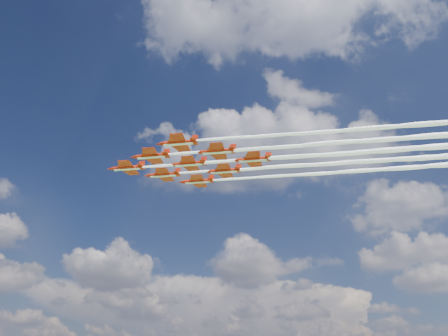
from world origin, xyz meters
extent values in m
cylinder|color=#A61B09|center=(-26.59, -0.56, 89.11)|extent=(9.11, 2.35, 1.24)
cone|color=#A61B09|center=(-32.19, -1.26, 89.11)|extent=(2.39, 1.51, 1.24)
cone|color=#A61B09|center=(-21.33, 0.10, 89.11)|extent=(1.82, 1.33, 1.13)
ellipsoid|color=black|center=(-28.83, -0.84, 89.62)|extent=(2.45, 1.31, 0.81)
cube|color=#A61B09|center=(-26.03, -0.49, 89.06)|extent=(4.87, 10.74, 0.16)
cube|color=#A61B09|center=(-22.11, 0.00, 89.11)|extent=(2.07, 4.22, 0.14)
cube|color=#A61B09|center=(-21.89, 0.03, 90.13)|extent=(1.81, 0.38, 2.03)
cube|color=white|center=(-26.59, -0.56, 88.55)|extent=(8.52, 2.05, 0.14)
cylinder|color=#A61B09|center=(-15.89, -5.97, 89.11)|extent=(9.11, 2.35, 1.24)
cone|color=#A61B09|center=(-21.48, -6.67, 89.11)|extent=(2.39, 1.51, 1.24)
cone|color=#A61B09|center=(-10.63, -5.31, 89.11)|extent=(1.82, 1.33, 1.13)
ellipsoid|color=black|center=(-18.12, -6.25, 89.62)|extent=(2.45, 1.31, 0.81)
cube|color=#A61B09|center=(-15.33, -5.90, 89.06)|extent=(4.87, 10.74, 0.16)
cube|color=#A61B09|center=(-11.41, -5.41, 89.11)|extent=(2.07, 4.22, 0.14)
cube|color=#A61B09|center=(-11.19, -5.38, 90.13)|extent=(1.81, 0.38, 2.03)
cube|color=white|center=(-15.89, -5.97, 88.55)|extent=(8.52, 2.05, 0.14)
cylinder|color=#A61B09|center=(-17.54, 7.31, 89.11)|extent=(9.11, 2.35, 1.24)
cone|color=#A61B09|center=(-23.14, 6.61, 89.11)|extent=(2.39, 1.51, 1.24)
cone|color=#A61B09|center=(-12.28, 7.97, 89.11)|extent=(1.82, 1.33, 1.13)
ellipsoid|color=black|center=(-19.78, 7.03, 89.62)|extent=(2.45, 1.31, 0.81)
cube|color=#A61B09|center=(-16.98, 7.38, 89.06)|extent=(4.87, 10.74, 0.16)
cube|color=#A61B09|center=(-13.07, 7.87, 89.11)|extent=(2.07, 4.22, 0.14)
cube|color=#A61B09|center=(-12.84, 7.90, 90.13)|extent=(1.81, 0.38, 2.03)
cube|color=white|center=(-17.54, 7.31, 88.55)|extent=(8.52, 2.05, 0.14)
cylinder|color=#A61B09|center=(-5.18, -11.38, 89.11)|extent=(9.11, 2.35, 1.24)
cone|color=#A61B09|center=(-10.78, -12.07, 89.11)|extent=(2.39, 1.51, 1.24)
cone|color=#A61B09|center=(0.08, -10.72, 89.11)|extent=(1.82, 1.33, 1.13)
ellipsoid|color=black|center=(-7.42, -11.66, 89.62)|extent=(2.45, 1.31, 0.81)
cube|color=#A61B09|center=(-4.62, -11.31, 89.06)|extent=(4.87, 10.74, 0.16)
cube|color=#A61B09|center=(-0.71, -10.82, 89.11)|extent=(2.07, 4.22, 0.14)
cube|color=#A61B09|center=(-0.48, -10.79, 90.13)|extent=(1.81, 0.38, 2.03)
cube|color=white|center=(-5.18, -11.38, 88.55)|extent=(8.52, 2.05, 0.14)
cylinder|color=#A61B09|center=(-6.84, 1.90, 89.11)|extent=(9.11, 2.35, 1.24)
cone|color=#A61B09|center=(-12.43, 1.21, 89.11)|extent=(2.39, 1.51, 1.24)
cone|color=#A61B09|center=(-1.58, 2.56, 89.11)|extent=(1.82, 1.33, 1.13)
ellipsoid|color=black|center=(-9.08, 1.62, 89.62)|extent=(2.45, 1.31, 0.81)
cube|color=#A61B09|center=(-6.28, 1.97, 89.06)|extent=(4.87, 10.74, 0.16)
cube|color=#A61B09|center=(-2.36, 2.46, 89.11)|extent=(2.07, 4.22, 0.14)
cube|color=#A61B09|center=(-2.14, 2.49, 90.13)|extent=(1.81, 0.38, 2.03)
cube|color=white|center=(-6.84, 1.90, 88.55)|extent=(8.52, 2.05, 0.14)
cylinder|color=#A61B09|center=(-8.50, 15.18, 89.11)|extent=(9.11, 2.35, 1.24)
cone|color=#A61B09|center=(-14.09, 14.48, 89.11)|extent=(2.39, 1.51, 1.24)
cone|color=#A61B09|center=(-3.24, 15.84, 89.11)|extent=(1.82, 1.33, 1.13)
ellipsoid|color=black|center=(-10.73, 14.90, 89.62)|extent=(2.45, 1.31, 0.81)
cube|color=#A61B09|center=(-7.94, 15.25, 89.06)|extent=(4.87, 10.74, 0.16)
cube|color=#A61B09|center=(-4.02, 15.74, 89.11)|extent=(2.07, 4.22, 0.14)
cube|color=#A61B09|center=(-3.80, 15.77, 90.13)|extent=(1.81, 0.38, 2.03)
cube|color=white|center=(-8.50, 15.18, 88.55)|extent=(8.52, 2.05, 0.14)
cylinder|color=#A61B09|center=(3.86, -3.50, 89.11)|extent=(9.11, 2.35, 1.24)
cone|color=#A61B09|center=(-1.73, -4.20, 89.11)|extent=(2.39, 1.51, 1.24)
cone|color=#A61B09|center=(9.12, -2.85, 89.11)|extent=(1.82, 1.33, 1.13)
ellipsoid|color=black|center=(1.63, -3.78, 89.62)|extent=(2.45, 1.31, 0.81)
cube|color=#A61B09|center=(4.42, -3.43, 89.06)|extent=(4.87, 10.74, 0.16)
cube|color=#A61B09|center=(8.34, -2.95, 89.11)|extent=(2.07, 4.22, 0.14)
cube|color=#A61B09|center=(8.56, -2.92, 90.13)|extent=(1.81, 0.38, 2.03)
cube|color=white|center=(3.86, -3.50, 88.55)|extent=(8.52, 2.05, 0.14)
cylinder|color=#A61B09|center=(2.21, 9.78, 89.11)|extent=(9.11, 2.35, 1.24)
cone|color=#A61B09|center=(-3.39, 9.08, 89.11)|extent=(2.39, 1.51, 1.24)
cone|color=#A61B09|center=(7.47, 10.43, 89.11)|extent=(1.82, 1.33, 1.13)
ellipsoid|color=black|center=(-0.03, 9.50, 89.62)|extent=(2.45, 1.31, 0.81)
cube|color=#A61B09|center=(2.77, 9.84, 89.06)|extent=(4.87, 10.74, 0.16)
cube|color=#A61B09|center=(6.68, 10.33, 89.11)|extent=(2.07, 4.22, 0.14)
cube|color=#A61B09|center=(6.91, 10.36, 90.13)|extent=(1.81, 0.38, 2.03)
cube|color=white|center=(2.21, 9.78, 88.55)|extent=(8.52, 2.05, 0.14)
cylinder|color=#A61B09|center=(12.91, 4.37, 89.11)|extent=(9.11, 2.35, 1.24)
cone|color=#A61B09|center=(7.32, 3.67, 89.11)|extent=(2.39, 1.51, 1.24)
cone|color=#A61B09|center=(18.17, 5.02, 89.11)|extent=(1.82, 1.33, 1.13)
ellipsoid|color=black|center=(10.67, 4.09, 89.62)|extent=(2.45, 1.31, 0.81)
cube|color=#A61B09|center=(13.47, 4.44, 89.06)|extent=(4.87, 10.74, 0.16)
cube|color=#A61B09|center=(17.39, 4.93, 89.11)|extent=(2.07, 4.22, 0.14)
cube|color=#A61B09|center=(17.61, 4.95, 90.13)|extent=(1.81, 0.38, 2.03)
cube|color=white|center=(12.91, 4.37, 88.55)|extent=(8.52, 2.05, 0.14)
camera|label=1|loc=(36.24, -111.26, 28.92)|focal=35.00mm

